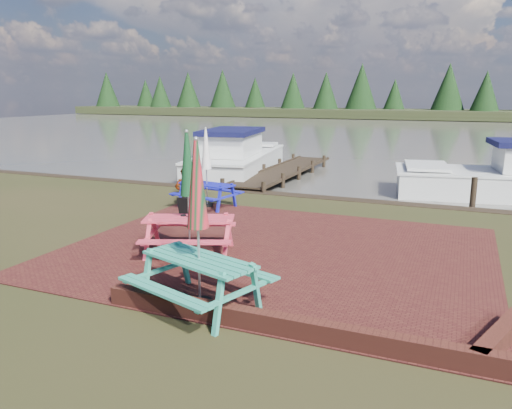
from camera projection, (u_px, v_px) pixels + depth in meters
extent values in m
plane|color=black|center=(259.00, 265.00, 10.05)|extent=(120.00, 120.00, 0.00)
cube|color=#3D1513|center=(276.00, 251.00, 10.95)|extent=(9.00, 7.50, 0.02)
cube|color=#4C1E16|center=(287.00, 326.00, 7.11)|extent=(6.00, 0.22, 0.30)
cube|color=#4C1E16|center=(501.00, 337.00, 6.78)|extent=(0.82, 1.77, 0.30)
cube|color=#46433C|center=(421.00, 133.00, 43.36)|extent=(120.00, 60.00, 0.02)
cube|color=black|center=(439.00, 114.00, 69.36)|extent=(120.00, 10.00, 1.20)
cube|color=teal|center=(199.00, 259.00, 7.94)|extent=(2.10, 1.34, 0.04)
cube|color=teal|center=(163.00, 292.00, 7.47)|extent=(1.94, 0.87, 0.04)
cube|color=teal|center=(231.00, 266.00, 8.55)|extent=(1.94, 0.87, 0.04)
cube|color=teal|center=(166.00, 271.00, 8.57)|extent=(0.62, 1.64, 0.81)
cube|color=teal|center=(238.00, 297.00, 7.48)|extent=(0.62, 1.64, 0.81)
cylinder|color=black|center=(200.00, 303.00, 8.10)|extent=(0.39, 0.39, 0.11)
cylinder|color=#B2B2B7|center=(198.00, 226.00, 7.82)|extent=(0.04, 0.04, 2.72)
cone|color=red|center=(197.00, 185.00, 7.68)|extent=(0.35, 0.35, 1.36)
cube|color=#CA3447|center=(189.00, 219.00, 10.63)|extent=(2.03, 1.38, 0.04)
cube|color=#CA3447|center=(184.00, 242.00, 9.99)|extent=(1.85, 0.93, 0.04)
cube|color=#CA3447|center=(194.00, 224.00, 11.39)|extent=(1.85, 0.93, 0.04)
cube|color=#CA3447|center=(152.00, 236.00, 10.73)|extent=(0.68, 1.56, 0.78)
cube|color=#CA3447|center=(228.00, 236.00, 10.69)|extent=(0.68, 1.56, 0.78)
cylinder|color=black|center=(190.00, 251.00, 10.78)|extent=(0.38, 0.38, 0.11)
cylinder|color=#B2B2B7|center=(188.00, 194.00, 10.51)|extent=(0.04, 0.04, 2.63)
cone|color=#0F371A|center=(187.00, 164.00, 10.37)|extent=(0.34, 0.34, 1.31)
cube|color=#1518A3|center=(207.00, 184.00, 15.07)|extent=(1.81, 0.99, 0.04)
cube|color=#1518A3|center=(193.00, 197.00, 14.61)|extent=(1.73, 0.56, 0.04)
cube|color=#1518A3|center=(220.00, 190.00, 15.66)|extent=(1.73, 0.56, 0.04)
cube|color=#1518A3|center=(189.00, 193.00, 15.56)|extent=(0.37, 1.47, 0.71)
cube|color=#1518A3|center=(226.00, 198.00, 14.75)|extent=(0.37, 1.47, 0.71)
cylinder|color=black|center=(207.00, 205.00, 15.22)|extent=(0.34, 0.34, 0.10)
cylinder|color=#B2B2B7|center=(206.00, 168.00, 14.97)|extent=(0.03, 0.03, 2.38)
cone|color=silver|center=(206.00, 149.00, 14.84)|extent=(0.31, 0.31, 1.19)
cube|color=black|center=(188.00, 213.00, 12.70)|extent=(0.51, 0.21, 0.81)
cube|color=black|center=(193.00, 211.00, 12.94)|extent=(0.51, 0.21, 0.81)
cube|color=black|center=(190.00, 197.00, 12.73)|extent=(0.50, 0.05, 0.03)
cube|color=black|center=(285.00, 170.00, 21.69)|extent=(1.60, 9.00, 0.06)
cube|color=black|center=(269.00, 168.00, 21.96)|extent=(0.08, 9.00, 0.08)
cube|color=black|center=(302.00, 170.00, 21.40)|extent=(0.08, 9.00, 0.08)
cylinder|color=black|center=(223.00, 192.00, 17.99)|extent=(0.16, 0.16, 1.00)
cylinder|color=black|center=(264.00, 196.00, 17.39)|extent=(0.16, 0.16, 1.00)
cube|color=silver|center=(238.00, 166.00, 22.56)|extent=(3.82, 8.04, 1.10)
cube|color=silver|center=(238.00, 154.00, 22.43)|extent=(3.89, 8.20, 0.09)
cube|color=silver|center=(232.00, 144.00, 21.44)|extent=(2.39, 3.50, 0.94)
cube|color=black|center=(232.00, 131.00, 21.32)|extent=(2.67, 3.99, 0.20)
cube|color=silver|center=(254.00, 144.00, 25.18)|extent=(2.44, 1.72, 0.11)
cube|color=silver|center=(427.00, 166.00, 17.91)|extent=(1.78, 2.55, 0.11)
imported|color=gray|center=(185.00, 168.00, 16.55)|extent=(0.84, 0.71, 1.95)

